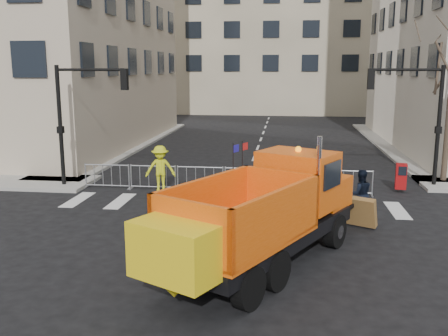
# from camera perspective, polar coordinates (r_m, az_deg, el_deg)

# --- Properties ---
(ground) EXTENTS (120.00, 120.00, 0.00)m
(ground) POSITION_cam_1_polar(r_m,az_deg,el_deg) (14.41, -0.79, -10.10)
(ground) COLOR black
(ground) RESTS_ON ground
(sidewalk_back) EXTENTS (64.00, 5.00, 0.15)m
(sidewalk_back) POSITION_cam_1_polar(r_m,az_deg,el_deg) (22.47, 2.19, -2.02)
(sidewalk_back) COLOR gray
(sidewalk_back) RESTS_ON ground
(building_far) EXTENTS (30.00, 18.00, 24.00)m
(building_far) POSITION_cam_1_polar(r_m,az_deg,el_deg) (65.65, 5.72, 17.19)
(building_far) COLOR tan
(building_far) RESTS_ON ground
(traffic_light_left) EXTENTS (0.18, 0.18, 5.40)m
(traffic_light_left) POSITION_cam_1_polar(r_m,az_deg,el_deg) (23.14, -18.19, 4.42)
(traffic_light_left) COLOR black
(traffic_light_left) RESTS_ON ground
(traffic_light_right) EXTENTS (0.18, 0.18, 5.40)m
(traffic_light_right) POSITION_cam_1_polar(r_m,az_deg,el_deg) (23.87, 23.31, 4.25)
(traffic_light_right) COLOR black
(traffic_light_right) RESTS_ON ground
(crowd_barriers) EXTENTS (12.60, 0.60, 1.10)m
(crowd_barriers) POSITION_cam_1_polar(r_m,az_deg,el_deg) (21.56, 0.01, -1.28)
(crowd_barriers) COLOR #9EA0A5
(crowd_barriers) RESTS_ON ground
(plow_truck) EXTENTS (6.36, 9.07, 3.50)m
(plow_truck) POSITION_cam_1_polar(r_m,az_deg,el_deg) (13.18, 4.44, -5.05)
(plow_truck) COLOR black
(plow_truck) RESTS_ON ground
(cop_a) EXTENTS (0.86, 0.82, 1.98)m
(cop_a) POSITION_cam_1_polar(r_m,az_deg,el_deg) (17.07, 12.36, -3.43)
(cop_a) COLOR black
(cop_a) RESTS_ON ground
(cop_b) EXTENTS (0.95, 0.79, 1.78)m
(cop_b) POSITION_cam_1_polar(r_m,az_deg,el_deg) (18.30, 15.30, -2.90)
(cop_b) COLOR black
(cop_b) RESTS_ON ground
(cop_c) EXTENTS (0.94, 1.09, 1.76)m
(cop_c) POSITION_cam_1_polar(r_m,az_deg,el_deg) (18.55, 12.40, -2.61)
(cop_c) COLOR black
(cop_c) RESTS_ON ground
(worker) EXTENTS (1.37, 0.96, 1.94)m
(worker) POSITION_cam_1_polar(r_m,az_deg,el_deg) (21.16, -7.28, -0.05)
(worker) COLOR #C9CF18
(worker) RESTS_ON sidewalk_back
(newspaper_box) EXTENTS (0.50, 0.46, 1.10)m
(newspaper_box) POSITION_cam_1_polar(r_m,az_deg,el_deg) (22.74, 19.57, -0.90)
(newspaper_box) COLOR #970B0D
(newspaper_box) RESTS_ON sidewalk_back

